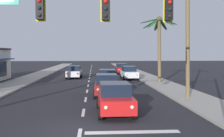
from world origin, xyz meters
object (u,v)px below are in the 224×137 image
Objects in this scene: traffic_signal_mast at (143,19)px; sedan_parked_nearest_kerb at (129,73)px; sedan_fifth_in_queue at (107,78)px; sedan_parked_mid_kerb at (122,68)px; sedan_third_in_queue at (107,85)px; sedan_oncoming_far at (74,72)px; palm_right_third at (159,35)px; sedan_lead_at_stop_bar at (115,98)px.

traffic_signal_mast is 2.56× the size of sedan_parked_nearest_kerb.
sedan_parked_mid_kerb is at bearing 79.10° from sedan_fifth_in_queue.
sedan_parked_mid_kerb is at bearing 89.61° from sedan_parked_nearest_kerb.
sedan_third_in_queue is at bearing 97.14° from traffic_signal_mast.
sedan_parked_nearest_kerb is at bearing -15.03° from sedan_oncoming_far.
sedan_third_in_queue is 1.00× the size of sedan_parked_nearest_kerb.
traffic_signal_mast is 32.57m from sedan_parked_mid_kerb.
sedan_third_in_queue is at bearing -126.73° from palm_right_third.
sedan_third_in_queue is 0.61× the size of palm_right_third.
sedan_fifth_in_queue is 9.70m from sedan_oncoming_far.
traffic_signal_mast is 25.19m from sedan_oncoming_far.
sedan_fifth_in_queue is at bearing -161.00° from palm_right_third.
palm_right_third reaches higher than traffic_signal_mast.
sedan_parked_mid_kerb is at bearing 100.10° from palm_right_third.
sedan_fifth_in_queue is 16.97m from sedan_parked_mid_kerb.
sedan_fifth_in_queue is at bearing -65.72° from sedan_oncoming_far.
traffic_signal_mast is 2.57× the size of sedan_lead_at_stop_bar.
sedan_parked_nearest_kerb is 9.74m from sedan_parked_mid_kerb.
sedan_third_in_queue is 13.67m from sedan_parked_nearest_kerb.
traffic_signal_mast is 16.08m from sedan_fifth_in_queue.
sedan_fifth_in_queue is at bearing -100.90° from sedan_parked_mid_kerb.
sedan_oncoming_far and sedan_parked_mid_kerb have the same top height.
sedan_lead_at_stop_bar is at bearing -99.77° from sedan_parked_nearest_kerb.
traffic_signal_mast reaches higher than sedan_third_in_queue.
sedan_oncoming_far is at bearing 101.08° from traffic_signal_mast.
traffic_signal_mast is 2.57× the size of sedan_oncoming_far.
sedan_fifth_in_queue is 1.01× the size of sedan_oncoming_far.
sedan_lead_at_stop_bar is 21.75m from sedan_oncoming_far.
traffic_signal_mast reaches higher than sedan_lead_at_stop_bar.
sedan_lead_at_stop_bar is at bearing -112.48° from palm_right_third.
sedan_fifth_in_queue is at bearing 86.65° from sedan_third_in_queue.
sedan_third_in_queue and sedan_parked_mid_kerb have the same top height.
sedan_lead_at_stop_bar is 19.79m from sedan_parked_nearest_kerb.
sedan_third_in_queue is 1.01× the size of sedan_parked_mid_kerb.
palm_right_third is (6.19, 8.29, 4.46)m from sedan_third_in_queue.
sedan_parked_nearest_kerb is at bearing 84.04° from traffic_signal_mast.
sedan_lead_at_stop_bar is at bearing 108.60° from traffic_signal_mast.
traffic_signal_mast is 22.96m from sedan_parked_nearest_kerb.
sedan_fifth_in_queue is 1.01× the size of sedan_parked_mid_kerb.
traffic_signal_mast is 2.55× the size of sedan_fifth_in_queue.
sedan_oncoming_far is (-3.62, 15.13, 0.00)m from sedan_third_in_queue.
sedan_lead_at_stop_bar is 0.61× the size of palm_right_third.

